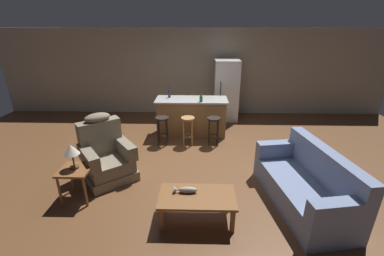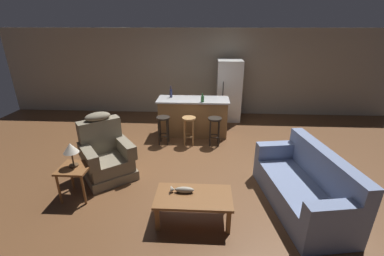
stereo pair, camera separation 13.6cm
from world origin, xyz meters
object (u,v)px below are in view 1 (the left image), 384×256
at_px(couch, 306,185).
at_px(bar_stool_right, 214,126).
at_px(fish_figurine, 185,190).
at_px(kitchen_island, 192,117).
at_px(refrigerator, 226,90).
at_px(end_table, 76,174).
at_px(bar_stool_middle, 188,126).
at_px(bottle_tall_green, 169,93).
at_px(bar_stool_left, 162,126).
at_px(recliner_near_lamp, 106,156).
at_px(bottle_short_amber, 201,99).
at_px(table_lamp, 71,151).
at_px(coffee_table, 197,199).

relative_size(couch, bar_stool_right, 2.95).
xyz_separation_m(fish_figurine, bar_stool_right, (0.53, 2.51, 0.01)).
distance_m(kitchen_island, refrigerator, 1.60).
bearing_deg(end_table, bar_stool_middle, 51.19).
relative_size(bar_stool_middle, refrigerator, 0.39).
distance_m(end_table, bottle_tall_green, 3.18).
bearing_deg(bar_stool_right, bar_stool_left, 180.00).
xyz_separation_m(recliner_near_lamp, end_table, (-0.25, -0.68, 0.04)).
xyz_separation_m(couch, bottle_tall_green, (-2.45, 2.92, 0.72)).
height_order(fish_figurine, bar_stool_right, bar_stool_right).
xyz_separation_m(bar_stool_middle, bar_stool_right, (0.60, 0.00, 0.00)).
relative_size(kitchen_island, bar_stool_right, 2.65).
xyz_separation_m(bar_stool_middle, bottle_short_amber, (0.31, 0.38, 0.56)).
xyz_separation_m(fish_figurine, bar_stool_middle, (-0.07, 2.51, 0.01)).
distance_m(table_lamp, kitchen_island, 3.29).
relative_size(refrigerator, bottle_short_amber, 8.61).
bearing_deg(bar_stool_left, bar_stool_middle, 0.00).
bearing_deg(bar_stool_middle, couch, -47.96).
bearing_deg(bar_stool_right, refrigerator, 76.21).
xyz_separation_m(fish_figurine, end_table, (-1.78, 0.38, -0.00)).
bearing_deg(kitchen_island, coffee_table, -86.94).
height_order(bar_stool_middle, bottle_tall_green, bottle_tall_green).
xyz_separation_m(couch, bar_stool_right, (-1.34, 2.16, 0.13)).
distance_m(coffee_table, kitchen_island, 3.21).
height_order(coffee_table, bottle_short_amber, bottle_short_amber).
bearing_deg(bar_stool_middle, recliner_near_lamp, -135.21).
distance_m(kitchen_island, bar_stool_left, 0.92).
relative_size(bar_stool_right, refrigerator, 0.39).
bearing_deg(bottle_tall_green, bar_stool_middle, -56.48).
bearing_deg(bottle_short_amber, recliner_near_lamp, -133.95).
bearing_deg(bottle_short_amber, table_lamp, -129.21).
relative_size(recliner_near_lamp, bar_stool_left, 1.76).
distance_m(couch, bottle_tall_green, 3.88).
relative_size(fish_figurine, bar_stool_right, 0.50).
xyz_separation_m(coffee_table, couch, (1.71, 0.42, -0.02)).
xyz_separation_m(fish_figurine, bottle_tall_green, (-0.57, 3.27, 0.60)).
xyz_separation_m(recliner_near_lamp, bottle_tall_green, (0.95, 2.21, 0.64)).
distance_m(bar_stool_left, bar_stool_right, 1.21).
distance_m(bar_stool_left, bottle_short_amber, 1.13).
distance_m(recliner_near_lamp, bar_stool_left, 1.68).
height_order(couch, bar_stool_left, couch).
distance_m(bar_stool_left, bar_stool_middle, 0.60).
bearing_deg(kitchen_island, bottle_tall_green, 167.12).
bearing_deg(fish_figurine, bottle_tall_green, 99.97).
bearing_deg(bottle_tall_green, couch, -49.99).
xyz_separation_m(couch, bar_stool_middle, (-1.95, 2.16, 0.13)).
bearing_deg(refrigerator, kitchen_island, -129.40).
bearing_deg(recliner_near_lamp, bottle_tall_green, 118.93).
xyz_separation_m(end_table, refrigerator, (2.76, 3.95, 0.42)).
relative_size(coffee_table, fish_figurine, 3.24).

